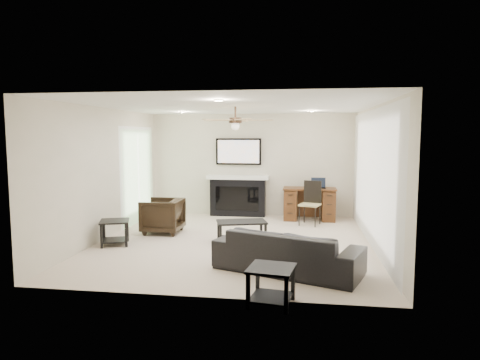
{
  "coord_description": "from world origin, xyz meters",
  "views": [
    {
      "loc": [
        1.21,
        -7.7,
        1.98
      ],
      "look_at": [
        0.1,
        0.02,
        1.16
      ],
      "focal_mm": 32.0,
      "sensor_mm": 36.0,
      "label": 1
    }
  ],
  "objects": [
    {
      "name": "desk_chair",
      "position": [
        1.41,
        1.74,
        0.48
      ],
      "size": [
        0.54,
        0.55,
        0.97
      ],
      "primitive_type": "cube",
      "rotation": [
        0.0,
        0.0,
        -0.32
      ],
      "color": "black",
      "rests_on": "ground"
    },
    {
      "name": "end_table_left",
      "position": [
        -2.12,
        -0.51,
        0.23
      ],
      "size": [
        0.64,
        0.64,
        0.45
      ],
      "primitive_type": "cube",
      "rotation": [
        0.0,
        0.0,
        0.35
      ],
      "color": "black",
      "rests_on": "ground"
    },
    {
      "name": "coffee_table",
      "position": [
        0.13,
        -0.01,
        0.2
      ],
      "size": [
        1.0,
        0.73,
        0.4
      ],
      "primitive_type": "cube",
      "rotation": [
        0.0,
        0.0,
        0.28
      ],
      "color": "black",
      "rests_on": "ground"
    },
    {
      "name": "laptop",
      "position": [
        1.61,
        2.27,
        0.88
      ],
      "size": [
        0.33,
        0.24,
        0.23
      ],
      "primitive_type": "cube",
      "color": "black",
      "rests_on": "desk"
    },
    {
      "name": "desk",
      "position": [
        1.41,
        2.29,
        0.38
      ],
      "size": [
        1.22,
        0.56,
        0.76
      ],
      "primitive_type": "cube",
      "color": "#3A1D0E",
      "rests_on": "ground"
    },
    {
      "name": "room_shell",
      "position": [
        0.19,
        0.08,
        1.68
      ],
      "size": [
        5.5,
        5.54,
        2.52
      ],
      "color": "beige",
      "rests_on": "ground"
    },
    {
      "name": "sofa",
      "position": [
        1.03,
        -1.61,
        0.31
      ],
      "size": [
        2.26,
        1.51,
        0.62
      ],
      "primitive_type": "imported",
      "rotation": [
        0.0,
        0.0,
        2.79
      ],
      "color": "black",
      "rests_on": "ground"
    },
    {
      "name": "armchair",
      "position": [
        -1.57,
        0.54,
        0.35
      ],
      "size": [
        0.78,
        0.76,
        0.7
      ],
      "primitive_type": "imported",
      "rotation": [
        0.0,
        0.0,
        -1.58
      ],
      "color": "black",
      "rests_on": "ground"
    },
    {
      "name": "fireplace_unit",
      "position": [
        -0.32,
        2.58,
        0.95
      ],
      "size": [
        1.52,
        0.34,
        1.91
      ],
      "primitive_type": "cube",
      "color": "black",
      "rests_on": "ground"
    },
    {
      "name": "end_table_near",
      "position": [
        0.88,
        -2.86,
        0.23
      ],
      "size": [
        0.59,
        0.59,
        0.45
      ],
      "primitive_type": "cube",
      "rotation": [
        0.0,
        0.0,
        -0.15
      ],
      "color": "black",
      "rests_on": "ground"
    }
  ]
}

